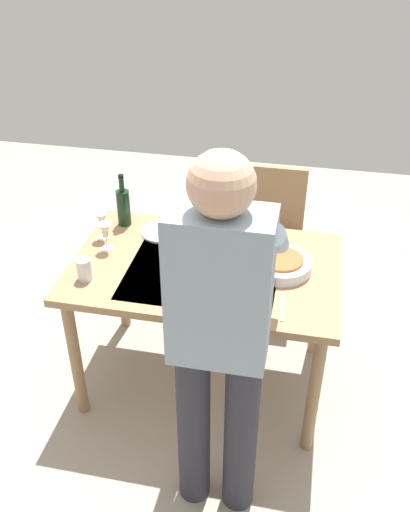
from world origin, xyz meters
TOP-DOWN VIEW (x-y plane):
  - ground_plane at (0.00, 0.00)m, footprint 6.00×6.00m
  - dining_table at (0.00, 0.00)m, footprint 1.32×0.85m
  - chair_near at (-0.25, -0.81)m, footprint 0.40×0.40m
  - person_server at (-0.20, 0.69)m, footprint 0.42×0.61m
  - wine_bottle at (0.51, -0.30)m, footprint 0.07×0.07m
  - wine_glass_left at (0.52, -0.03)m, footprint 0.07×0.07m
  - wine_glass_right at (0.58, -0.13)m, footprint 0.07×0.07m
  - water_cup_near_left at (-0.19, 0.25)m, footprint 0.06×0.06m
  - water_cup_near_right at (-0.02, 0.10)m, footprint 0.08×0.08m
  - water_cup_far_left at (0.53, 0.23)m, footprint 0.07×0.07m
  - water_cup_far_right at (-0.01, -0.19)m, footprint 0.08×0.08m
  - serving_bowl_pasta at (-0.37, -0.03)m, footprint 0.30×0.30m
  - side_bowl_salad at (0.08, -0.03)m, footprint 0.18×0.18m
  - dinner_plate_near at (0.29, -0.25)m, footprint 0.23×0.23m
  - table_knife at (0.02, 0.27)m, footprint 0.03×0.20m
  - table_fork at (-0.40, 0.27)m, footprint 0.03×0.18m

SIDE VIEW (x-z plane):
  - ground_plane at x=0.00m, z-range 0.00..0.00m
  - chair_near at x=-0.25m, z-range 0.07..0.98m
  - dining_table at x=0.00m, z-range 0.30..1.08m
  - table_knife at x=0.02m, z-range 0.78..0.78m
  - table_fork at x=-0.40m, z-range 0.78..0.78m
  - dinner_plate_near at x=0.29m, z-range 0.78..0.79m
  - serving_bowl_pasta at x=-0.37m, z-range 0.78..0.85m
  - side_bowl_salad at x=0.08m, z-range 0.78..0.85m
  - water_cup_near_left at x=-0.19m, z-range 0.78..0.87m
  - water_cup_far_right at x=-0.01m, z-range 0.78..0.87m
  - water_cup_far_left at x=0.53m, z-range 0.78..0.89m
  - water_cup_near_right at x=-0.02m, z-range 0.78..0.89m
  - wine_glass_left at x=0.52m, z-range 0.81..0.96m
  - wine_glass_right at x=0.58m, z-range 0.81..0.96m
  - wine_bottle at x=0.51m, z-range 0.74..1.04m
  - person_server at x=-0.20m, z-range 0.12..1.81m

